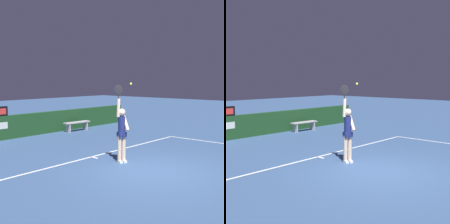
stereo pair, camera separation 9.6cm
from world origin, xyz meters
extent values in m
plane|color=#344F79|center=(0.00, 0.00, 0.00)|extent=(60.00, 60.00, 0.00)
cube|color=white|center=(0.00, 2.55, 0.00)|extent=(10.22, 0.08, 0.00)
cube|color=white|center=(0.00, 2.40, 0.00)|extent=(0.08, 0.30, 0.00)
cube|color=#1C461F|center=(0.00, 7.54, 0.51)|extent=(14.84, 0.24, 1.03)
cube|color=red|center=(-0.52, 7.46, 1.23)|extent=(0.60, 0.01, 0.25)
cylinder|color=beige|center=(0.20, 1.31, 0.42)|extent=(0.12, 0.12, 0.84)
cylinder|color=beige|center=(0.07, 1.38, 0.42)|extent=(0.12, 0.12, 0.84)
cube|color=white|center=(0.20, 1.30, 0.04)|extent=(0.19, 0.26, 0.07)
cube|color=white|center=(0.06, 1.36, 0.04)|extent=(0.19, 0.26, 0.07)
cylinder|color=navy|center=(0.14, 1.35, 1.14)|extent=(0.22, 0.22, 0.60)
cube|color=navy|center=(0.14, 1.35, 0.88)|extent=(0.32, 0.30, 0.16)
sphere|color=beige|center=(0.14, 1.35, 1.58)|extent=(0.23, 0.23, 0.23)
cylinder|color=beige|center=(0.03, 1.39, 1.72)|extent=(0.15, 0.14, 0.57)
cylinder|color=beige|center=(0.21, 1.24, 1.25)|extent=(0.24, 0.38, 0.47)
ellipsoid|color=black|center=(0.03, 1.39, 2.26)|extent=(0.32, 0.17, 0.39)
cylinder|color=black|center=(0.03, 1.39, 2.07)|extent=(0.03, 0.03, 0.18)
sphere|color=#CCE533|center=(0.20, 1.04, 2.46)|extent=(0.07, 0.07, 0.07)
cube|color=#B5A9B0|center=(3.32, 6.88, 0.44)|extent=(1.46, 0.46, 0.05)
cube|color=#B5A9B0|center=(2.78, 6.92, 0.22)|extent=(0.08, 0.32, 0.44)
cube|color=#B5A9B0|center=(3.86, 6.84, 0.22)|extent=(0.08, 0.32, 0.44)
camera|label=1|loc=(-7.49, -4.96, 2.61)|focal=51.67mm
camera|label=2|loc=(-7.42, -5.04, 2.61)|focal=51.67mm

